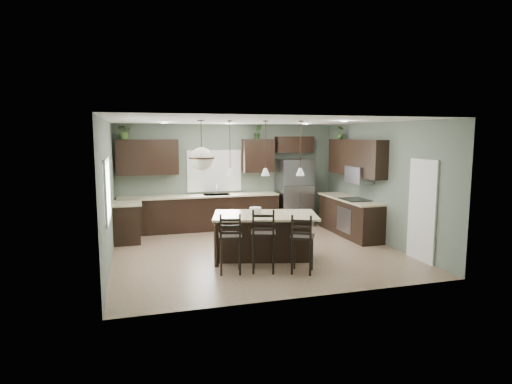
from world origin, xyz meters
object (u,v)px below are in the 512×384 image
object	(u,v)px
kitchen_island	(265,237)
serving_dish	(255,211)
refrigerator	(294,192)
bar_stool_right	(302,243)
bar_stool_left	(230,243)
plant_back_left	(125,130)
bar_stool_center	(263,240)

from	to	relation	value
kitchen_island	serving_dish	xyz separation A→B (m)	(-0.19, 0.05, 0.53)
refrigerator	bar_stool_right	world-z (taller)	refrigerator
bar_stool_left	plant_back_left	xyz separation A→B (m)	(-1.80, 3.81, 2.06)
kitchen_island	refrigerator	bearing A→B (deg)	73.48
refrigerator	bar_stool_center	world-z (taller)	refrigerator
bar_stool_left	plant_back_left	world-z (taller)	plant_back_left
bar_stool_right	plant_back_left	xyz separation A→B (m)	(-3.07, 4.16, 2.07)
refrigerator	serving_dish	distance (m)	3.50
serving_dish	plant_back_left	distance (m)	4.28
kitchen_island	plant_back_left	bearing A→B (deg)	145.27
refrigerator	bar_stool_left	world-z (taller)	refrigerator
kitchen_island	bar_stool_center	xyz separation A→B (m)	(-0.28, -0.77, 0.13)
serving_dish	plant_back_left	xyz separation A→B (m)	(-2.49, 3.07, 1.63)
kitchen_island	serving_dish	distance (m)	0.57
bar_stool_right	serving_dish	bearing A→B (deg)	147.16
refrigerator	bar_stool_right	bearing A→B (deg)	-109.24
plant_back_left	bar_stool_left	bearing A→B (deg)	-64.64
plant_back_left	refrigerator	bearing A→B (deg)	-2.35
serving_dish	bar_stool_center	xyz separation A→B (m)	(-0.08, -0.82, -0.40)
kitchen_island	bar_stool_center	size ratio (longest dim) A/B	1.73
refrigerator	bar_stool_right	xyz separation A→B (m)	(-1.39, -3.98, -0.37)
refrigerator	plant_back_left	xyz separation A→B (m)	(-4.46, 0.18, 1.70)
kitchen_island	plant_back_left	xyz separation A→B (m)	(-2.69, 3.12, 2.16)
kitchen_island	bar_stool_center	bearing A→B (deg)	-95.13
refrigerator	plant_back_left	distance (m)	4.78
serving_dish	refrigerator	bearing A→B (deg)	55.76
serving_dish	bar_stool_center	world-z (taller)	bar_stool_center
refrigerator	kitchen_island	distance (m)	3.46
bar_stool_center	bar_stool_right	size ratio (longest dim) A/B	1.08
bar_stool_left	bar_stool_right	world-z (taller)	bar_stool_left
serving_dish	bar_stool_center	distance (m)	0.92
refrigerator	bar_stool_left	size ratio (longest dim) A/B	1.64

